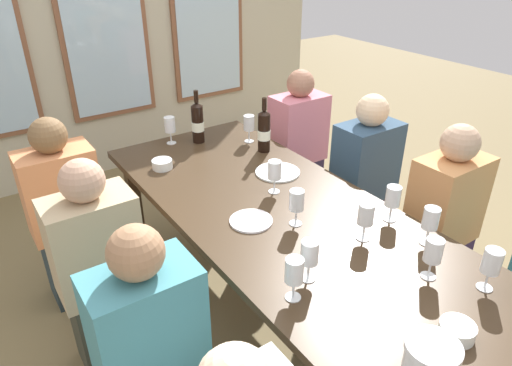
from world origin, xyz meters
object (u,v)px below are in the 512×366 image
object	(u,v)px
wine_glass_1	(294,272)
wine_glass_5	(492,263)
seated_person_2	(101,274)
wine_bottle_1	(264,131)
wine_glass_6	(170,126)
tasting_bowl_0	(457,331)
white_plate_0	(251,221)
wine_glass_11	(366,215)
wine_glass_0	(393,197)
seated_person_3	(363,185)
white_plate_1	(278,172)
wine_glass_8	(309,254)
seated_person_7	(441,227)
seated_person_6	(152,359)
dining_table	(284,224)
wine_bottle_0	(198,122)
wine_glass_7	(249,124)
seated_person_1	(297,149)
wine_glass_3	(297,202)
wine_glass_4	(275,171)
seated_person_0	(67,217)
wine_glass_10	(434,251)
tasting_bowl_1	(162,164)

from	to	relation	value
wine_glass_1	wine_glass_5	size ratio (longest dim) A/B	1.00
seated_person_2	wine_bottle_1	bearing A→B (deg)	15.36
wine_bottle_1	wine_glass_6	xyz separation A→B (m)	(-0.42, 0.42, -0.01)
tasting_bowl_0	wine_glass_1	bearing A→B (deg)	126.25
white_plate_0	wine_bottle_1	world-z (taller)	wine_bottle_1
tasting_bowl_0	wine_glass_11	world-z (taller)	wine_glass_11
wine_glass_0	wine_glass_6	world-z (taller)	same
seated_person_3	wine_glass_1	bearing A→B (deg)	-147.60
white_plate_1	wine_glass_8	bearing A→B (deg)	-119.32
wine_glass_6	seated_person_7	world-z (taller)	seated_person_7
seated_person_7	wine_glass_8	bearing A→B (deg)	-173.94
wine_glass_6	wine_glass_1	bearing A→B (deg)	-98.98
wine_glass_1	seated_person_6	distance (m)	0.62
seated_person_2	dining_table	bearing A→B (deg)	-21.29
wine_glass_0	wine_glass_5	xyz separation A→B (m)	(-0.07, -0.52, -0.00)
wine_bottle_0	wine_glass_7	xyz separation A→B (m)	(0.27, -0.18, -0.01)
seated_person_1	tasting_bowl_0	bearing A→B (deg)	-114.17
wine_glass_3	wine_glass_4	xyz separation A→B (m)	(0.10, 0.30, 0.00)
wine_glass_5	wine_glass_6	distance (m)	1.95
wine_bottle_0	wine_glass_8	bearing A→B (deg)	-101.42
wine_glass_1	seated_person_0	xyz separation A→B (m)	(-0.48, 1.39, -0.33)
seated_person_6	wine_glass_11	bearing A→B (deg)	-5.69
white_plate_1	wine_glass_11	bearing A→B (deg)	-95.60
wine_bottle_1	wine_glass_10	xyz separation A→B (m)	(-0.16, -1.33, -0.01)
wine_glass_4	seated_person_2	size ratio (longest dim) A/B	0.16
wine_glass_7	wine_glass_11	distance (m)	1.19
wine_glass_4	seated_person_6	bearing A→B (deg)	-152.87
white_plate_0	tasting_bowl_1	size ratio (longest dim) A/B	1.75
white_plate_0	tasting_bowl_0	size ratio (longest dim) A/B	1.69
wine_bottle_0	seated_person_6	world-z (taller)	seated_person_6
wine_bottle_0	wine_glass_6	distance (m)	0.17
white_plate_1	tasting_bowl_0	distance (m)	1.30
seated_person_0	wine_bottle_1	bearing A→B (deg)	-13.31
wine_glass_6	wine_glass_11	xyz separation A→B (m)	(0.24, -1.43, 0.00)
wine_glass_10	seated_person_6	xyz separation A→B (m)	(-0.99, 0.42, -0.34)
wine_glass_0	white_plate_0	bearing A→B (deg)	147.17
wine_glass_5	wine_glass_10	xyz separation A→B (m)	(-0.12, 0.16, 0.00)
wine_glass_4	wine_glass_6	xyz separation A→B (m)	(-0.17, 0.87, -0.00)
tasting_bowl_0	wine_glass_11	distance (m)	0.60
dining_table	wine_bottle_0	bearing A→B (deg)	86.21
wine_glass_6	seated_person_6	size ratio (longest dim) A/B	0.16
dining_table	seated_person_1	world-z (taller)	seated_person_1
white_plate_0	seated_person_7	distance (m)	1.08
wine_glass_5	seated_person_1	size ratio (longest dim) A/B	0.16
white_plate_1	wine_glass_3	size ratio (longest dim) A/B	1.43
wine_glass_8	wine_glass_6	bearing A→B (deg)	84.99
wine_glass_6	seated_person_2	distance (m)	1.09
tasting_bowl_0	wine_glass_4	world-z (taller)	wine_glass_4
dining_table	seated_person_6	world-z (taller)	seated_person_6
dining_table	tasting_bowl_1	world-z (taller)	tasting_bowl_1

